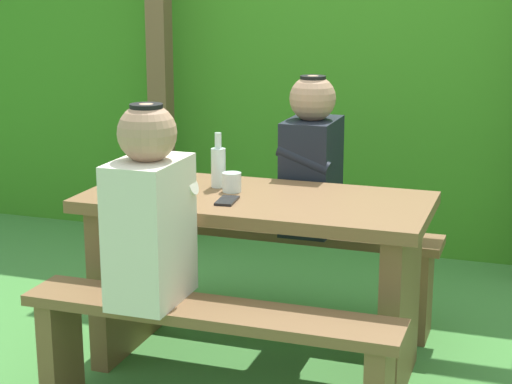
# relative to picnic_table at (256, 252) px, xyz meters

# --- Properties ---
(ground_plane) EXTENTS (12.00, 12.00, 0.00)m
(ground_plane) POSITION_rel_picnic_table_xyz_m (0.00, 0.00, -0.51)
(ground_plane) COLOR #44843B
(hedge_backdrop) EXTENTS (6.40, 0.92, 1.97)m
(hedge_backdrop) POSITION_rel_picnic_table_xyz_m (0.00, 2.17, 0.48)
(hedge_backdrop) COLOR #3A831E
(hedge_backdrop) RESTS_ON ground_plane
(pergola_post_left) EXTENTS (0.12, 0.12, 2.20)m
(pergola_post_left) POSITION_rel_picnic_table_xyz_m (-1.11, 1.48, 0.59)
(pergola_post_left) COLOR brown
(pergola_post_left) RESTS_ON ground_plane
(picnic_table) EXTENTS (1.40, 0.64, 0.74)m
(picnic_table) POSITION_rel_picnic_table_xyz_m (0.00, 0.00, 0.00)
(picnic_table) COLOR brown
(picnic_table) RESTS_ON ground_plane
(bench_near) EXTENTS (1.40, 0.24, 0.46)m
(bench_near) POSITION_rel_picnic_table_xyz_m (0.00, -0.52, -0.18)
(bench_near) COLOR brown
(bench_near) RESTS_ON ground_plane
(bench_far) EXTENTS (1.40, 0.24, 0.46)m
(bench_far) POSITION_rel_picnic_table_xyz_m (0.00, 0.52, -0.18)
(bench_far) COLOR brown
(bench_far) RESTS_ON ground_plane
(person_white_shirt) EXTENTS (0.25, 0.35, 0.72)m
(person_white_shirt) POSITION_rel_picnic_table_xyz_m (-0.22, -0.52, 0.29)
(person_white_shirt) COLOR silver
(person_white_shirt) RESTS_ON bench_near
(person_black_coat) EXTENTS (0.25, 0.35, 0.72)m
(person_black_coat) POSITION_rel_picnic_table_xyz_m (0.09, 0.52, 0.29)
(person_black_coat) COLOR black
(person_black_coat) RESTS_ON bench_far
(drinking_glass) EXTENTS (0.08, 0.08, 0.08)m
(drinking_glass) POSITION_rel_picnic_table_xyz_m (-0.12, 0.04, 0.28)
(drinking_glass) COLOR silver
(drinking_glass) RESTS_ON picnic_table
(bottle_left) EXTENTS (0.06, 0.06, 0.23)m
(bottle_left) POSITION_rel_picnic_table_xyz_m (-0.20, 0.10, 0.33)
(bottle_left) COLOR silver
(bottle_left) RESTS_ON picnic_table
(cell_phone) EXTENTS (0.08, 0.15, 0.01)m
(cell_phone) POSITION_rel_picnic_table_xyz_m (-0.08, -0.12, 0.24)
(cell_phone) COLOR black
(cell_phone) RESTS_ON picnic_table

